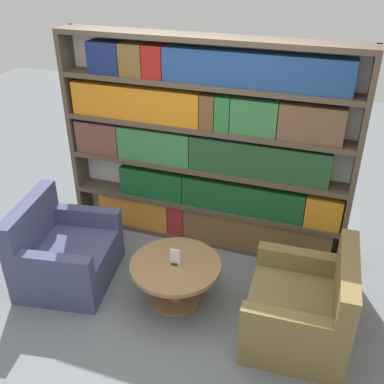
# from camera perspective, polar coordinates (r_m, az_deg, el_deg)

# --- Properties ---
(ground_plane) EXTENTS (14.00, 14.00, 0.00)m
(ground_plane) POSITION_cam_1_polar(r_m,az_deg,el_deg) (4.23, -4.02, -14.68)
(ground_plane) COLOR slate
(bookshelf) EXTENTS (2.99, 0.30, 2.19)m
(bookshelf) POSITION_cam_1_polar(r_m,az_deg,el_deg) (4.57, 1.85, 5.32)
(bookshelf) COLOR silver
(bookshelf) RESTS_ON ground_plane
(armchair_left) EXTENTS (0.95, 1.04, 0.83)m
(armchair_left) POSITION_cam_1_polar(r_m,az_deg,el_deg) (4.55, -15.91, -7.62)
(armchair_left) COLOR #42476B
(armchair_left) RESTS_ON ground_plane
(armchair_right) EXTENTS (0.85, 0.95, 0.83)m
(armchair_right) POSITION_cam_1_polar(r_m,az_deg,el_deg) (3.92, 13.89, -14.31)
(armchair_right) COLOR olive
(armchair_right) RESTS_ON ground_plane
(coffee_table) EXTENTS (0.81, 0.81, 0.43)m
(coffee_table) POSITION_cam_1_polar(r_m,az_deg,el_deg) (4.11, -2.09, -10.40)
(coffee_table) COLOR olive
(coffee_table) RESTS_ON ground_plane
(table_sign) EXTENTS (0.09, 0.06, 0.16)m
(table_sign) POSITION_cam_1_polar(r_m,az_deg,el_deg) (3.99, -2.14, -8.34)
(table_sign) COLOR black
(table_sign) RESTS_ON coffee_table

